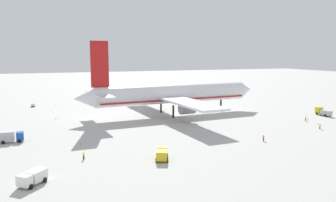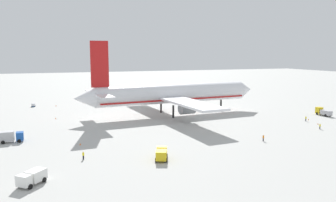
{
  "view_description": "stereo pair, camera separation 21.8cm",
  "coord_description": "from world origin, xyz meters",
  "views": [
    {
      "loc": [
        -45.08,
        -114.51,
        22.55
      ],
      "look_at": [
        -3.55,
        -3.04,
        5.67
      ],
      "focal_mm": 35.97,
      "sensor_mm": 36.0,
      "label": 1
    },
    {
      "loc": [
        -44.87,
        -114.59,
        22.55
      ],
      "look_at": [
        -3.55,
        -3.04,
        5.67
      ],
      "focal_mm": 35.97,
      "sensor_mm": 36.0,
      "label": 2
    }
  ],
  "objects": [
    {
      "name": "traffic_cone_3",
      "position": [
        -41.65,
        6.17,
        0.28
      ],
      "size": [
        0.36,
        0.36,
        0.55
      ],
      "primitive_type": "cone",
      "color": "orange",
      "rests_on": "ground"
    },
    {
      "name": "ground_worker_1",
      "position": [
        36.96,
        -26.85,
        0.88
      ],
      "size": [
        0.5,
        0.5,
        1.73
      ],
      "color": "#3F3F47",
      "rests_on": "ground"
    },
    {
      "name": "service_truck_0",
      "position": [
        -53.57,
        -22.24,
        1.58
      ],
      "size": [
        5.88,
        2.61,
        2.9
      ],
      "color": "#194CA5",
      "rests_on": "ground"
    },
    {
      "name": "airliner",
      "position": [
        -1.27,
        -0.1,
        7.72
      ],
      "size": [
        71.53,
        67.58,
        26.66
      ],
      "color": "white",
      "rests_on": "ground"
    },
    {
      "name": "traffic_cone_4",
      "position": [
        -40.47,
        36.18,
        0.28
      ],
      "size": [
        0.36,
        0.36,
        0.55
      ],
      "primitive_type": "cone",
      "color": "orange",
      "rests_on": "ground"
    },
    {
      "name": "ground_plane",
      "position": [
        0.0,
        0.0,
        0.0
      ],
      "size": [
        600.0,
        600.0,
        0.0
      ],
      "primitive_type": "plane",
      "color": "#B2B2AD"
    },
    {
      "name": "ground_worker_2",
      "position": [
        7.74,
        -43.66,
        0.85
      ],
      "size": [
        0.48,
        0.48,
        1.67
      ],
      "color": "#3F3F47",
      "rests_on": "ground"
    },
    {
      "name": "ground_worker_3",
      "position": [
        32.21,
        -37.85,
        0.84
      ],
      "size": [
        0.47,
        0.47,
        1.66
      ],
      "color": "#3F3F47",
      "rests_on": "ground"
    },
    {
      "name": "ground_worker_0",
      "position": [
        -37.71,
        -42.9,
        0.86
      ],
      "size": [
        0.51,
        0.51,
        1.7
      ],
      "color": "black",
      "rests_on": "ground"
    },
    {
      "name": "service_truck_3",
      "position": [
        -47.6,
        -54.21,
        1.35
      ],
      "size": [
        5.19,
        5.4,
        2.33
      ],
      "color": "white",
      "rests_on": "ground"
    },
    {
      "name": "traffic_cone_1",
      "position": [
        39.09,
        -25.73,
        0.28
      ],
      "size": [
        0.36,
        0.36,
        0.55
      ],
      "primitive_type": "cone",
      "color": "orange",
      "rests_on": "ground"
    },
    {
      "name": "baggage_cart_1",
      "position": [
        -49.57,
        38.17,
        0.8
      ],
      "size": [
        1.74,
        2.97,
        1.47
      ],
      "color": "#26598C",
      "rests_on": "ground"
    },
    {
      "name": "traffic_cone_2",
      "position": [
        -37.17,
        -31.06,
        0.28
      ],
      "size": [
        0.36,
        0.36,
        0.55
      ],
      "primitive_type": "cone",
      "color": "orange",
      "rests_on": "ground"
    },
    {
      "name": "service_truck_2",
      "position": [
        -22.11,
        -49.15,
        1.37
      ],
      "size": [
        3.84,
        5.26,
        2.46
      ],
      "color": "yellow",
      "rests_on": "ground"
    },
    {
      "name": "service_truck_1",
      "position": [
        50.57,
        -20.68,
        1.38
      ],
      "size": [
        2.52,
        6.5,
        2.77
      ],
      "color": "yellow",
      "rests_on": "ground"
    },
    {
      "name": "traffic_cone_0",
      "position": [
        36.69,
        -32.52,
        0.28
      ],
      "size": [
        0.36,
        0.36,
        0.55
      ],
      "primitive_type": "cone",
      "color": "orange",
      "rests_on": "ground"
    },
    {
      "name": "baggage_cart_0",
      "position": [
        34.7,
        38.42,
        0.27
      ],
      "size": [
        1.85,
        3.5,
        0.4
      ],
      "color": "gray",
      "rests_on": "ground"
    }
  ]
}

